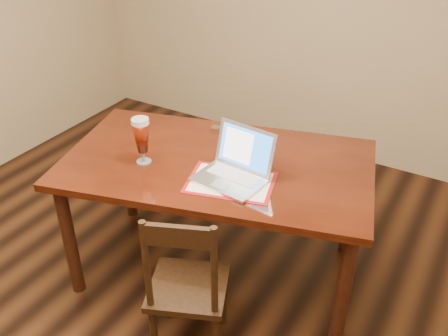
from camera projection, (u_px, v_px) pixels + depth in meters
The scene contains 4 objects.
ground at pixel (148, 328), 2.88m from camera, with size 5.00×5.00×0.00m, color black.
room_shell at pixel (112, 22), 1.95m from camera, with size 4.51×5.01×2.71m.
dining_table at pixel (216, 175), 2.92m from camera, with size 1.96×1.42×1.10m.
dining_chair at pixel (187, 287), 2.55m from camera, with size 0.51×0.50×0.94m.
Camera 1 is at (1.37, -1.47, 2.30)m, focal length 40.00 mm.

